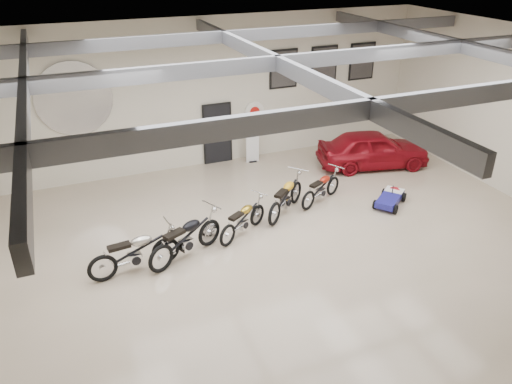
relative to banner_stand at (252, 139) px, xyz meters
name	(u,v)px	position (x,y,z in m)	size (l,w,h in m)	color
floor	(274,250)	(-1.64, -5.50, -0.85)	(16.00, 12.00, 0.01)	#B9A48D
ceiling	(278,51)	(-1.64, -5.50, 4.15)	(16.00, 12.00, 0.01)	gray
back_wall	(201,95)	(-1.64, 0.50, 1.65)	(16.00, 0.02, 5.00)	beige
ceiling_beams	(277,63)	(-1.64, -5.50, 3.90)	(15.80, 11.80, 0.32)	#57595F
door	(217,134)	(-1.14, 0.45, 0.20)	(0.92, 0.08, 2.10)	black
logo_plaque	(74,99)	(-5.64, 0.45, 1.95)	(2.30, 0.06, 1.16)	silver
poster_left	(283,69)	(1.36, 0.46, 2.25)	(1.05, 0.08, 1.35)	black
poster_mid	(324,65)	(2.96, 0.46, 2.25)	(1.05, 0.08, 1.35)	black
poster_right	(362,61)	(4.56, 0.46, 2.25)	(1.05, 0.08, 1.35)	black
oil_sign	(254,111)	(0.26, 0.45, 0.85)	(0.72, 0.10, 0.72)	white
banner_stand	(252,139)	(0.00, 0.00, 0.00)	(0.46, 0.19, 1.71)	white
motorcycle_silver	(134,252)	(-5.07, -5.10, -0.29)	(2.17, 0.67, 1.13)	silver
motorcycle_black	(186,238)	(-3.79, -4.98, -0.27)	(2.23, 0.69, 1.16)	silver
motorcycle_gold	(243,219)	(-2.10, -4.51, -0.37)	(1.87, 0.58, 0.97)	silver
motorcycle_yellow	(286,196)	(-0.54, -3.87, -0.31)	(2.11, 0.65, 1.10)	silver
motorcycle_red	(321,188)	(0.74, -3.64, -0.37)	(1.85, 0.57, 0.96)	silver
go_kart	(391,195)	(2.66, -4.52, -0.57)	(1.56, 0.70, 0.57)	navy
vintage_car	(373,149)	(3.71, -1.96, -0.21)	(3.81, 1.54, 1.30)	maroon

